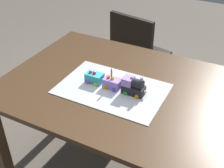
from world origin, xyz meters
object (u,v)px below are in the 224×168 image
(dining_table, at_px, (123,101))
(cake_car_gondola_turquoise, at_px, (94,78))
(cake_locomotive, at_px, (133,86))
(birthday_candle, at_px, (112,72))
(chair, at_px, (137,55))
(cake_car_caboose_lavender, at_px, (112,83))

(dining_table, distance_m, cake_car_gondola_turquoise, 0.22)
(dining_table, xyz_separation_m, cake_locomotive, (-0.08, 0.05, 0.16))
(cake_locomotive, relative_size, cake_car_gondola_turquoise, 1.40)
(cake_locomotive, height_order, birthday_candle, birthday_candle)
(chair, height_order, cake_car_gondola_turquoise, chair)
(dining_table, height_order, cake_locomotive, cake_locomotive)
(dining_table, bearing_deg, cake_locomotive, 150.16)
(birthday_candle, bearing_deg, cake_car_gondola_turquoise, 0.00)
(dining_table, distance_m, birthday_candle, 0.22)
(birthday_candle, bearing_deg, chair, -76.94)
(chair, distance_m, birthday_candle, 0.98)
(cake_car_caboose_lavender, relative_size, cake_car_gondola_turquoise, 1.00)
(cake_locomotive, height_order, cake_car_gondola_turquoise, cake_locomotive)
(chair, xyz_separation_m, birthday_candle, (-0.20, 0.88, 0.37))
(cake_car_caboose_lavender, height_order, cake_car_gondola_turquoise, same)
(cake_locomotive, bearing_deg, cake_car_caboose_lavender, 0.00)
(cake_locomotive, xyz_separation_m, cake_car_gondola_turquoise, (0.25, 0.00, -0.02))
(cake_locomotive, xyz_separation_m, cake_car_caboose_lavender, (0.13, 0.00, -0.02))
(cake_car_gondola_turquoise, bearing_deg, birthday_candle, -180.00)
(cake_locomotive, bearing_deg, dining_table, -29.84)
(chair, distance_m, cake_locomotive, 0.99)
(dining_table, distance_m, cake_car_caboose_lavender, 0.16)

